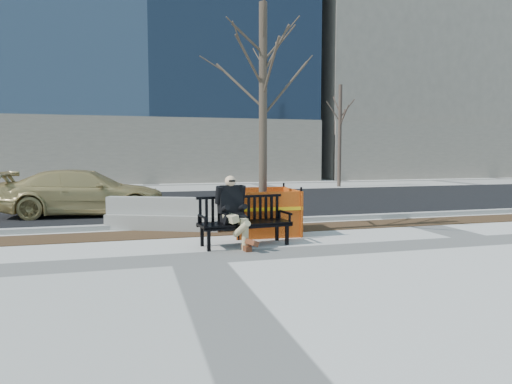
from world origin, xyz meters
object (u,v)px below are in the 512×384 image
bench (245,246)px  tree_fence (263,233)px  sedan (87,215)px  seated_man (232,246)px  jersey_barrier_left (164,230)px

bench → tree_fence: size_ratio=0.34×
sedan → tree_fence: bearing=-131.3°
seated_man → sedan: bearing=114.1°
tree_fence → sedan: 6.07m
bench → tree_fence: tree_fence is taller
tree_fence → sedan: bearing=134.7°
seated_man → sedan: (-3.27, 5.56, 0.00)m
bench → jersey_barrier_left: bench is taller
tree_fence → sedan: tree_fence is taller
seated_man → tree_fence: 1.60m
bench → sedan: 6.60m
seated_man → sedan: 6.45m
seated_man → tree_fence: tree_fence is taller
tree_fence → jersey_barrier_left: (-2.21, 1.09, 0.00)m
jersey_barrier_left → sedan: bearing=145.7°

